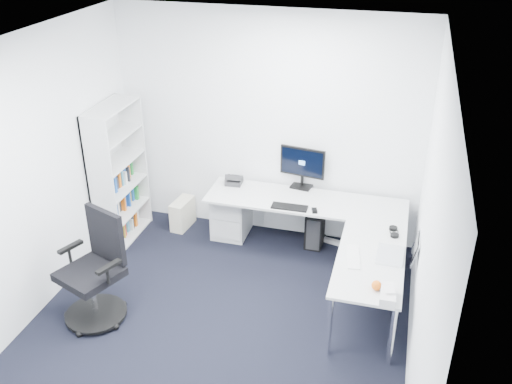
% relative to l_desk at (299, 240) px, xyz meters
% --- Properties ---
extents(ground, '(4.20, 4.20, 0.00)m').
position_rel_l_desk_xyz_m(ground, '(-0.55, -1.40, -0.33)').
color(ground, black).
extents(ceiling, '(4.20, 4.20, 0.00)m').
position_rel_l_desk_xyz_m(ceiling, '(-0.55, -1.40, 2.37)').
color(ceiling, white).
extents(wall_back, '(3.60, 0.02, 2.70)m').
position_rel_l_desk_xyz_m(wall_back, '(-0.55, 0.70, 1.02)').
color(wall_back, white).
rests_on(wall_back, ground).
extents(wall_left, '(0.02, 4.20, 2.70)m').
position_rel_l_desk_xyz_m(wall_left, '(-2.35, -1.40, 1.02)').
color(wall_left, white).
rests_on(wall_left, ground).
extents(wall_right, '(0.02, 4.20, 2.70)m').
position_rel_l_desk_xyz_m(wall_right, '(1.25, -1.40, 1.02)').
color(wall_right, white).
rests_on(wall_right, ground).
extents(l_desk, '(2.27, 1.27, 0.66)m').
position_rel_l_desk_xyz_m(l_desk, '(0.00, 0.00, 0.00)').
color(l_desk, silver).
rests_on(l_desk, ground).
extents(drawer_pedestal, '(0.40, 0.50, 0.62)m').
position_rel_l_desk_xyz_m(drawer_pedestal, '(-0.93, 0.46, -0.02)').
color(drawer_pedestal, silver).
rests_on(drawer_pedestal, ground).
extents(bookshelf, '(0.33, 0.84, 1.68)m').
position_rel_l_desk_xyz_m(bookshelf, '(-2.17, 0.05, 0.51)').
color(bookshelf, silver).
rests_on(bookshelf, ground).
extents(task_chair, '(0.81, 0.81, 1.12)m').
position_rel_l_desk_xyz_m(task_chair, '(-1.75, -1.43, 0.23)').
color(task_chair, black).
rests_on(task_chair, ground).
extents(black_pc_tower, '(0.21, 0.45, 0.44)m').
position_rel_l_desk_xyz_m(black_pc_tower, '(0.11, 0.53, -0.11)').
color(black_pc_tower, black).
rests_on(black_pc_tower, ground).
extents(beige_pc_tower, '(0.21, 0.40, 0.37)m').
position_rel_l_desk_xyz_m(beige_pc_tower, '(-1.57, 0.45, -0.15)').
color(beige_pc_tower, beige).
rests_on(beige_pc_tower, ground).
extents(power_strip, '(0.39, 0.15, 0.04)m').
position_rel_l_desk_xyz_m(power_strip, '(0.25, 0.56, -0.31)').
color(power_strip, silver).
rests_on(power_strip, ground).
extents(monitor, '(0.56, 0.25, 0.52)m').
position_rel_l_desk_xyz_m(monitor, '(-0.11, 0.63, 0.59)').
color(monitor, black).
rests_on(monitor, l_desk).
extents(black_keyboard, '(0.40, 0.15, 0.02)m').
position_rel_l_desk_xyz_m(black_keyboard, '(-0.14, 0.10, 0.34)').
color(black_keyboard, black).
rests_on(black_keyboard, l_desk).
extents(mouse, '(0.08, 0.10, 0.03)m').
position_rel_l_desk_xyz_m(mouse, '(0.14, 0.08, 0.35)').
color(mouse, black).
rests_on(mouse, l_desk).
extents(desk_phone, '(0.20, 0.20, 0.13)m').
position_rel_l_desk_xyz_m(desk_phone, '(-0.91, 0.51, 0.40)').
color(desk_phone, '#29292B').
rests_on(desk_phone, l_desk).
extents(laptop, '(0.38, 0.37, 0.26)m').
position_rel_l_desk_xyz_m(laptop, '(0.99, -0.58, 0.46)').
color(laptop, silver).
rests_on(laptop, l_desk).
extents(white_keyboard, '(0.18, 0.43, 0.01)m').
position_rel_l_desk_xyz_m(white_keyboard, '(0.66, -0.69, 0.34)').
color(white_keyboard, silver).
rests_on(white_keyboard, l_desk).
extents(headphones, '(0.16, 0.22, 0.05)m').
position_rel_l_desk_xyz_m(headphones, '(1.01, -0.14, 0.36)').
color(headphones, black).
rests_on(headphones, l_desk).
extents(orange_fruit, '(0.09, 0.09, 0.09)m').
position_rel_l_desk_xyz_m(orange_fruit, '(0.91, -1.14, 0.38)').
color(orange_fruit, orange).
rests_on(orange_fruit, l_desk).
extents(tissue_box, '(0.13, 0.26, 0.09)m').
position_rel_l_desk_xyz_m(tissue_box, '(1.01, -1.26, 0.38)').
color(tissue_box, silver).
rests_on(tissue_box, l_desk).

